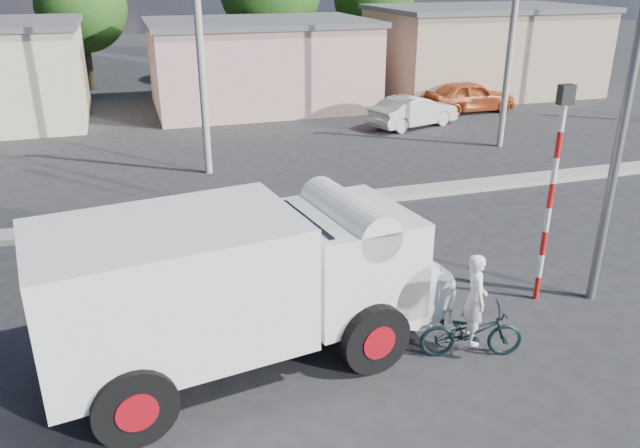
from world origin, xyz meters
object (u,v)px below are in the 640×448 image
object	(u,v)px
truck	(249,280)
streetlight	(629,50)
car_cream	(414,111)
cyclist	(473,314)
traffic_pole	(553,178)
bicycle	(472,332)
car_red	(470,96)

from	to	relation	value
truck	streetlight	bearing A→B (deg)	-8.49
truck	streetlight	xyz separation A→B (m)	(6.92, 0.04, 3.43)
car_cream	streetlight	distance (m)	15.56
cyclist	traffic_pole	size ratio (longest dim) A/B	0.38
cyclist	bicycle	bearing A→B (deg)	0.00
traffic_pole	car_cream	bearing A→B (deg)	74.38
cyclist	car_red	xyz separation A→B (m)	(10.13, 17.62, -0.10)
bicycle	streetlight	world-z (taller)	streetlight
bicycle	car_red	distance (m)	20.33
traffic_pole	truck	bearing A→B (deg)	-176.71
bicycle	car_cream	distance (m)	16.93
truck	car_red	size ratio (longest dim) A/B	1.65
truck	bicycle	xyz separation A→B (m)	(3.66, -1.03, -1.06)
car_red	traffic_pole	size ratio (longest dim) A/B	0.97
bicycle	car_cream	world-z (taller)	car_cream
bicycle	traffic_pole	xyz separation A→B (m)	(2.33, 1.37, 2.13)
bicycle	streetlight	xyz separation A→B (m)	(3.27, 1.07, 4.49)
truck	traffic_pole	size ratio (longest dim) A/B	1.60
cyclist	streetlight	size ratio (longest dim) A/B	0.18
streetlight	truck	bearing A→B (deg)	-179.64
car_cream	traffic_pole	size ratio (longest dim) A/B	0.91
car_cream	streetlight	xyz separation A→B (m)	(-3.07, -14.63, 4.31)
car_cream	traffic_pole	distance (m)	15.01
car_cream	streetlight	size ratio (longest dim) A/B	0.44
car_cream	traffic_pole	bearing A→B (deg)	147.07
bicycle	car_cream	size ratio (longest dim) A/B	0.45
truck	cyclist	xyz separation A→B (m)	(3.66, -1.03, -0.71)
cyclist	traffic_pole	xyz separation A→B (m)	(2.33, 1.37, 1.77)
car_red	traffic_pole	bearing A→B (deg)	154.84
truck	cyclist	distance (m)	3.86
bicycle	streetlight	distance (m)	5.66
truck	car_red	xyz separation A→B (m)	(13.78, 16.60, -0.81)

